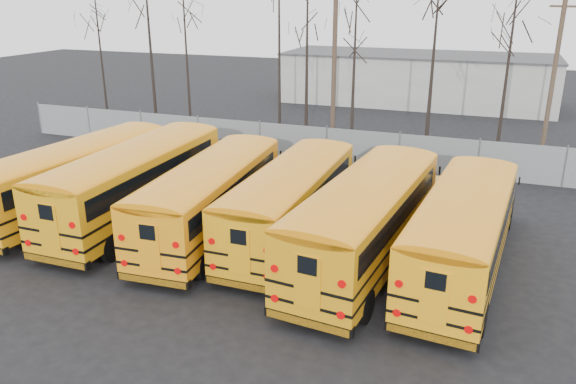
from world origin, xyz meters
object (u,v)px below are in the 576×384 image
at_px(bus_a, 79,172).
at_px(bus_c, 213,191).
at_px(utility_pole_right, 554,74).
at_px(bus_e, 368,213).
at_px(utility_pole_left, 334,56).
at_px(bus_f, 464,225).
at_px(bus_b, 139,176).
at_px(bus_d, 293,196).

relative_size(bus_a, bus_c, 1.03).
xyz_separation_m(bus_c, utility_pole_right, (12.79, 18.18, 2.75)).
distance_m(bus_e, utility_pole_left, 19.66).
xyz_separation_m(bus_c, utility_pole_left, (-0.34, 17.91, 3.27)).
bearing_deg(bus_f, bus_b, -176.86).
distance_m(bus_b, utility_pole_left, 18.18).
height_order(bus_e, utility_pole_left, utility_pole_left).
relative_size(bus_a, bus_b, 0.98).
distance_m(bus_f, utility_pole_left, 20.68).
xyz_separation_m(bus_a, utility_pole_left, (6.10, 17.75, 3.23)).
distance_m(bus_e, utility_pole_right, 19.89).
xyz_separation_m(bus_a, bus_e, (12.58, -0.54, 0.05)).
bearing_deg(utility_pole_right, bus_c, -103.69).
height_order(bus_c, utility_pole_right, utility_pole_right).
relative_size(bus_d, bus_f, 0.98).
bearing_deg(bus_c, utility_pole_left, 87.67).
bearing_deg(utility_pole_left, bus_f, -61.03).
relative_size(bus_c, utility_pole_left, 1.12).
bearing_deg(utility_pole_right, bus_b, -110.99).
bearing_deg(bus_f, utility_pole_right, 84.04).
bearing_deg(bus_f, bus_a, -176.05).
xyz_separation_m(bus_a, bus_f, (15.72, -0.26, -0.05)).
xyz_separation_m(bus_b, bus_c, (3.55, -0.30, -0.11)).
bearing_deg(utility_pole_left, bus_e, -69.63).
xyz_separation_m(bus_d, bus_f, (6.26, -0.74, 0.02)).
distance_m(bus_c, bus_d, 3.09).
bearing_deg(bus_d, bus_c, -167.67).
distance_m(bus_a, utility_pole_left, 19.04).
bearing_deg(utility_pole_right, utility_pole_left, -157.41).
xyz_separation_m(bus_c, bus_d, (3.02, 0.65, -0.03)).
distance_m(bus_a, bus_e, 12.59).
distance_m(bus_a, bus_c, 6.44).
height_order(bus_c, bus_e, bus_e).
height_order(bus_a, bus_c, bus_a).
relative_size(bus_b, bus_d, 1.08).
relative_size(bus_a, bus_f, 1.03).
xyz_separation_m(bus_d, utility_pole_left, (-3.36, 17.27, 3.30)).
height_order(bus_a, bus_b, bus_b).
bearing_deg(bus_d, bus_b, -176.74).
relative_size(bus_a, bus_e, 0.98).
xyz_separation_m(bus_a, bus_b, (2.89, 0.13, 0.07)).
distance_m(bus_d, bus_e, 3.29).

